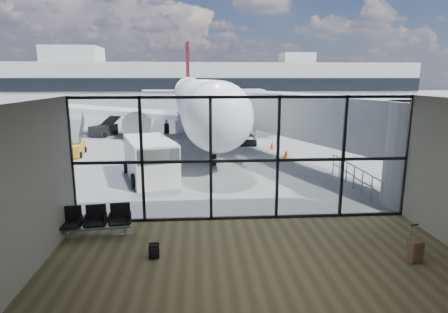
{
  "coord_description": "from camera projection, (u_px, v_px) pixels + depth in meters",
  "views": [
    {
      "loc": [
        -1.64,
        -12.92,
        5.06
      ],
      "look_at": [
        -0.52,
        3.0,
        1.74
      ],
      "focal_mm": 30.0,
      "sensor_mm": 36.0,
      "label": 1
    }
  ],
  "objects": [
    {
      "name": "belt_loader",
      "position": [
        104.0,
        130.0,
        33.79
      ],
      "size": [
        2.33,
        3.84,
        1.68
      ],
      "rotation": [
        0.0,
        0.0,
        -0.33
      ],
      "color": "black",
      "rests_on": "ground"
    },
    {
      "name": "tree_2",
      "position": [
        52.0,
        75.0,
        80.61
      ],
      "size": [
        6.27,
        6.27,
        9.03
      ],
      "color": "#382619",
      "rests_on": "ground"
    },
    {
      "name": "ground",
      "position": [
        209.0,
        115.0,
        52.83
      ],
      "size": [
        220.0,
        220.0,
        0.0
      ],
      "primitive_type": "plane",
      "color": "slate",
      "rests_on": "ground"
    },
    {
      "name": "traffic_cone_c",
      "position": [
        272.0,
        145.0,
        27.55
      ],
      "size": [
        0.39,
        0.39,
        0.56
      ],
      "color": "#F5520C",
      "rests_on": "ground"
    },
    {
      "name": "airliner",
      "position": [
        196.0,
        100.0,
        35.98
      ],
      "size": [
        33.18,
        38.49,
        9.91
      ],
      "rotation": [
        0.0,
        0.0,
        0.07
      ],
      "color": "white",
      "rests_on": "ground"
    },
    {
      "name": "backpack",
      "position": [
        154.0,
        251.0,
        10.71
      ],
      "size": [
        0.3,
        0.28,
        0.44
      ],
      "rotation": [
        0.0,
        0.0,
        0.04
      ],
      "color": "black",
      "rests_on": "ground"
    },
    {
      "name": "service_van",
      "position": [
        150.0,
        159.0,
        19.04
      ],
      "size": [
        3.33,
        5.11,
        2.05
      ],
      "rotation": [
        0.0,
        0.0,
        0.3
      ],
      "color": "silver",
      "rests_on": "ground"
    },
    {
      "name": "tree_3",
      "position": [
        80.0,
        81.0,
        81.28
      ],
      "size": [
        4.95,
        4.95,
        7.12
      ],
      "color": "#382619",
      "rests_on": "ground"
    },
    {
      "name": "glass_curtain_wall",
      "position": [
        244.0,
        159.0,
        13.3
      ],
      "size": [
        12.1,
        0.12,
        4.5
      ],
      "color": "white",
      "rests_on": "ground"
    },
    {
      "name": "tree_4",
      "position": [
        108.0,
        78.0,
        81.57
      ],
      "size": [
        5.61,
        5.61,
        8.07
      ],
      "color": "#382619",
      "rests_on": "ground"
    },
    {
      "name": "lounge_shell",
      "position": [
        271.0,
        186.0,
        8.53
      ],
      "size": [
        12.02,
        8.01,
        4.51
      ],
      "color": "brown",
      "rests_on": "ground"
    },
    {
      "name": "apron_railing",
      "position": [
        354.0,
        174.0,
        17.42
      ],
      "size": [
        0.06,
        5.46,
        1.11
      ],
      "color": "gray",
      "rests_on": "ground"
    },
    {
      "name": "jet_bridge",
      "position": [
        317.0,
        122.0,
        20.45
      ],
      "size": [
        8.0,
        16.5,
        4.33
      ],
      "color": "#A2A6A8",
      "rests_on": "ground"
    },
    {
      "name": "suitcase",
      "position": [
        415.0,
        251.0,
        10.46
      ],
      "size": [
        0.45,
        0.37,
        1.08
      ],
      "rotation": [
        0.0,
        0.0,
        0.28
      ],
      "color": "brown",
      "rests_on": "ground"
    },
    {
      "name": "tree_1",
      "position": [
        23.0,
        78.0,
        80.33
      ],
      "size": [
        5.61,
        5.61,
        8.07
      ],
      "color": "#382619",
      "rests_on": "ground"
    },
    {
      "name": "far_terminal",
      "position": [
        203.0,
        83.0,
        73.39
      ],
      "size": [
        80.0,
        12.2,
        11.0
      ],
      "color": "#B6B6B1",
      "rests_on": "ground"
    },
    {
      "name": "seating_row",
      "position": [
        96.0,
        219.0,
        12.24
      ],
      "size": [
        2.26,
        0.89,
        1.0
      ],
      "rotation": [
        0.0,
        0.0,
        0.12
      ],
      "color": "gray",
      "rests_on": "ground"
    },
    {
      "name": "traffic_cone_b",
      "position": [
        286.0,
        154.0,
        24.08
      ],
      "size": [
        0.42,
        0.42,
        0.6
      ],
      "color": "orange",
      "rests_on": "ground"
    },
    {
      "name": "tree_5",
      "position": [
        136.0,
        75.0,
        81.85
      ],
      "size": [
        6.27,
        6.27,
        9.03
      ],
      "color": "#382619",
      "rests_on": "ground"
    },
    {
      "name": "mobile_stairs",
      "position": [
        71.0,
        148.0,
        25.09
      ],
      "size": [
        1.98,
        3.31,
        2.21
      ],
      "rotation": [
        0.0,
        0.0,
        0.13
      ],
      "color": "orange",
      "rests_on": "ground"
    }
  ]
}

